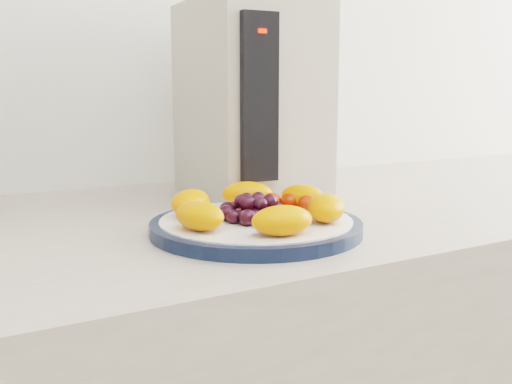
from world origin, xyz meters
TOP-DOWN VIEW (x-y plane):
  - plate_rim at (0.05, 1.07)m, footprint 0.26×0.26m
  - plate_face at (0.05, 1.07)m, footprint 0.23×0.23m
  - appliance_body at (0.17, 1.30)m, footprint 0.19×0.26m
  - appliance_panel at (0.12, 1.18)m, footprint 0.05×0.02m
  - appliance_led at (0.11, 1.17)m, footprint 0.01×0.01m
  - fruit_plate at (0.06, 1.08)m, footprint 0.22×0.22m

SIDE VIEW (x-z plane):
  - plate_rim at x=0.05m, z-range 0.90..0.91m
  - plate_face at x=0.05m, z-range 0.90..0.92m
  - fruit_plate at x=0.06m, z-range 0.92..0.95m
  - appliance_body at x=0.17m, z-range 0.90..1.21m
  - appliance_panel at x=0.12m, z-range 0.94..1.17m
  - appliance_led at x=0.11m, z-range 1.15..1.15m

